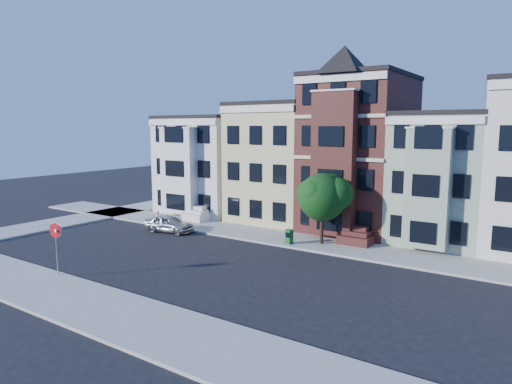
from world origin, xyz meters
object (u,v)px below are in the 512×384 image
Objects in this scene: street_tree at (322,200)px; fire_hydrant at (158,217)px; newspaper_box at (289,237)px; stop_sign at (56,245)px; parked_car at (169,224)px.

fire_hydrant is at bearing -175.93° from street_tree.
street_tree is 3.42m from newspaper_box.
street_tree reaches higher than stop_sign.
newspaper_box is at bearing 75.02° from stop_sign.
street_tree is 15.32m from fire_hydrant.
fire_hydrant is 14.64m from stop_sign.
stop_sign is at bearing -122.19° from street_tree.
street_tree is 8.27× the size of fire_hydrant.
stop_sign is at bearing -105.94° from newspaper_box.
parked_car is 3.78m from fire_hydrant.
newspaper_box is (-1.86, -1.30, -2.56)m from street_tree.
parked_car is at bearing 117.38° from stop_sign.
fire_hydrant is at bearing 128.16° from stop_sign.
parked_car reaches higher than newspaper_box.
street_tree is at bearing 71.61° from stop_sign.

